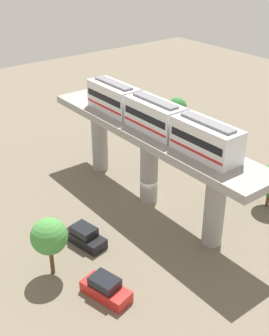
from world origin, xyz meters
The scene contains 7 objects.
ground_plane centered at (0.00, 0.00, 0.00)m, with size 120.00×120.00×0.00m, color #706654.
viaduct centered at (0.00, 0.00, 6.38)m, with size 5.20×28.85×8.53m.
train centered at (0.00, -0.72, 10.06)m, with size 2.64×20.50×3.24m.
parked_car_black centered at (-9.52, -2.20, 0.74)m, with size 2.55×4.46×1.76m.
parked_car_red centered at (-11.86, -9.06, 0.74)m, with size 2.77×4.51×1.76m.
tree_near_viaduct centered at (14.89, 11.87, 3.85)m, with size 2.75×2.75×5.27m.
tree_mid_lot centered at (-13.92, -4.01, 3.86)m, with size 3.12×3.12×5.45m.
Camera 1 is at (-26.37, -31.61, 26.08)m, focal length 47.46 mm.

